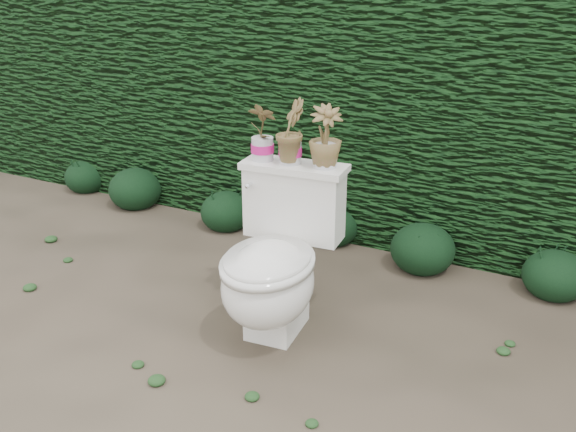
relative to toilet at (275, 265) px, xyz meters
The scene contains 12 objects.
ground 0.37m from the toilet, ahead, with size 60.00×60.00×0.00m, color brown.
hedge 1.67m from the toilet, 86.18° to the left, with size 8.00×1.00×1.60m, color #153E14.
toilet is the anchor object (origin of this frame).
potted_plant_left 0.62m from the toilet, 129.11° to the left, with size 0.14×0.09×0.26m, color #277624.
potted_plant_center 0.61m from the toilet, 99.87° to the left, with size 0.16×0.13×0.29m, color #277624.
potted_plant_right 0.63m from the toilet, 62.78° to the left, with size 0.15×0.15×0.27m, color #277624.
liriope_clump_0 2.51m from the toilet, 153.52° to the left, with size 0.32×0.32×0.26m, color black.
liriope_clump_1 1.98m from the toilet, 148.72° to the left, with size 0.38×0.38×0.30m, color black.
liriope_clump_2 1.35m from the toilet, 132.28° to the left, with size 0.34×0.34×0.27m, color black.
liriope_clump_3 1.13m from the toilet, 99.17° to the left, with size 0.33×0.33×0.27m, color black.
liriope_clump_4 1.09m from the toilet, 66.04° to the left, with size 0.37×0.37×0.30m, color black.
liriope_clump_5 1.54m from the toilet, 41.16° to the left, with size 0.34×0.34×0.27m, color black.
Camera 1 is at (1.15, -2.33, 1.69)m, focal length 40.00 mm.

